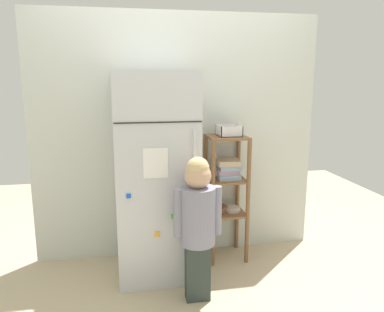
{
  "coord_description": "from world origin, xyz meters",
  "views": [
    {
      "loc": [
        -0.47,
        -2.89,
        1.58
      ],
      "look_at": [
        0.06,
        0.02,
        0.97
      ],
      "focal_mm": 35.06,
      "sensor_mm": 36.0,
      "label": 1
    }
  ],
  "objects_px": {
    "refrigerator": "(156,176)",
    "pantry_shelf_unit": "(226,184)",
    "child_standing": "(198,215)",
    "fruit_bin": "(230,132)"
  },
  "relations": [
    {
      "from": "child_standing",
      "to": "fruit_bin",
      "type": "height_order",
      "value": "fruit_bin"
    },
    {
      "from": "child_standing",
      "to": "refrigerator",
      "type": "bearing_deg",
      "value": 117.62
    },
    {
      "from": "child_standing",
      "to": "pantry_shelf_unit",
      "type": "xyz_separation_m",
      "value": [
        0.38,
        0.62,
        0.03
      ]
    },
    {
      "from": "child_standing",
      "to": "fruit_bin",
      "type": "xyz_separation_m",
      "value": [
        0.4,
        0.63,
        0.49
      ]
    },
    {
      "from": "child_standing",
      "to": "pantry_shelf_unit",
      "type": "relative_size",
      "value": 0.96
    },
    {
      "from": "refrigerator",
      "to": "child_standing",
      "type": "xyz_separation_m",
      "value": [
        0.25,
        -0.47,
        -0.18
      ]
    },
    {
      "from": "pantry_shelf_unit",
      "to": "fruit_bin",
      "type": "distance_m",
      "value": 0.46
    },
    {
      "from": "refrigerator",
      "to": "child_standing",
      "type": "height_order",
      "value": "refrigerator"
    },
    {
      "from": "pantry_shelf_unit",
      "to": "fruit_bin",
      "type": "bearing_deg",
      "value": 31.86
    },
    {
      "from": "refrigerator",
      "to": "pantry_shelf_unit",
      "type": "bearing_deg",
      "value": 12.95
    }
  ]
}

